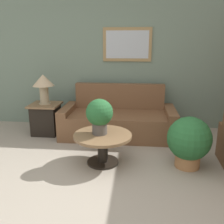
{
  "coord_description": "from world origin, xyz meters",
  "views": [
    {
      "loc": [
        0.39,
        -2.27,
        1.73
      ],
      "look_at": [
        -0.02,
        1.72,
        0.6
      ],
      "focal_mm": 40.0,
      "sensor_mm": 36.0,
      "label": 1
    }
  ],
  "objects_px": {
    "side_table": "(46,118)",
    "potted_plant_on_table": "(99,114)",
    "coffee_table": "(103,142)",
    "potted_plant_floor": "(189,141)",
    "table_lamp": "(43,84)",
    "couch_main": "(118,120)"
  },
  "relations": [
    {
      "from": "side_table",
      "to": "potted_plant_on_table",
      "type": "bearing_deg",
      "value": -42.3
    },
    {
      "from": "coffee_table",
      "to": "potted_plant_floor",
      "type": "height_order",
      "value": "potted_plant_floor"
    },
    {
      "from": "potted_plant_floor",
      "to": "coffee_table",
      "type": "bearing_deg",
      "value": -179.38
    },
    {
      "from": "potted_plant_floor",
      "to": "side_table",
      "type": "bearing_deg",
      "value": 155.83
    },
    {
      "from": "table_lamp",
      "to": "couch_main",
      "type": "bearing_deg",
      "value": 2.23
    },
    {
      "from": "table_lamp",
      "to": "potted_plant_on_table",
      "type": "xyz_separation_m",
      "value": [
        1.22,
        -1.11,
        -0.24
      ]
    },
    {
      "from": "couch_main",
      "to": "table_lamp",
      "type": "height_order",
      "value": "table_lamp"
    },
    {
      "from": "table_lamp",
      "to": "potted_plant_floor",
      "type": "xyz_separation_m",
      "value": [
        2.48,
        -1.11,
        -0.58
      ]
    },
    {
      "from": "potted_plant_on_table",
      "to": "couch_main",
      "type": "bearing_deg",
      "value": 81.16
    },
    {
      "from": "coffee_table",
      "to": "potted_plant_floor",
      "type": "distance_m",
      "value": 1.22
    },
    {
      "from": "couch_main",
      "to": "potted_plant_on_table",
      "type": "relative_size",
      "value": 4.12
    },
    {
      "from": "coffee_table",
      "to": "side_table",
      "type": "relative_size",
      "value": 1.42
    },
    {
      "from": "table_lamp",
      "to": "potted_plant_on_table",
      "type": "bearing_deg",
      "value": -42.3
    },
    {
      "from": "side_table",
      "to": "table_lamp",
      "type": "distance_m",
      "value": 0.68
    },
    {
      "from": "couch_main",
      "to": "side_table",
      "type": "xyz_separation_m",
      "value": [
        -1.4,
        -0.05,
        0.01
      ]
    },
    {
      "from": "coffee_table",
      "to": "potted_plant_on_table",
      "type": "relative_size",
      "value": 1.65
    },
    {
      "from": "couch_main",
      "to": "potted_plant_on_table",
      "type": "bearing_deg",
      "value": -98.84
    },
    {
      "from": "potted_plant_on_table",
      "to": "potted_plant_floor",
      "type": "xyz_separation_m",
      "value": [
        1.26,
        -0.01,
        -0.34
      ]
    },
    {
      "from": "couch_main",
      "to": "table_lamp",
      "type": "relative_size",
      "value": 3.77
    },
    {
      "from": "table_lamp",
      "to": "potted_plant_on_table",
      "type": "height_order",
      "value": "table_lamp"
    },
    {
      "from": "side_table",
      "to": "table_lamp",
      "type": "relative_size",
      "value": 1.06
    },
    {
      "from": "side_table",
      "to": "potted_plant_floor",
      "type": "xyz_separation_m",
      "value": [
        2.48,
        -1.11,
        0.1
      ]
    }
  ]
}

